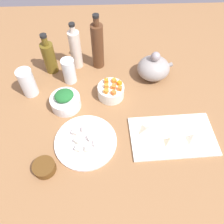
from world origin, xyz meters
TOP-DOWN VIEW (x-y plane):
  - tabletop at (0.00, 0.00)cm, footprint 190.00×190.00cm
  - cutting_board at (24.80, -10.08)cm, footprint 35.72×21.85cm
  - plate_tofu at (-11.20, -11.34)cm, footprint 25.49×25.49cm
  - bowl_greens at (-20.57, 7.91)cm, footprint 13.41×13.41cm
  - bowl_carrots at (0.32, 13.33)cm, footprint 12.24×12.24cm
  - bowl_small_side at (-26.22, -22.42)cm, footprint 8.47×8.47cm
  - teapot at (21.29, 25.49)cm, footprint 17.35×14.84cm
  - bottle_0 at (-16.70, 35.10)cm, footprint 5.62×5.62cm
  - bottle_1 at (-5.75, 34.84)cm, footprint 5.92×5.92cm
  - bottle_2 at (-29.64, 31.78)cm, footprint 6.24×6.24cm
  - drinking_glass_0 at (-37.97, 16.65)cm, footprint 7.03×7.03cm
  - drinking_glass_1 at (-19.74, 24.11)cm, footprint 6.25×6.25cm
  - carrot_cube_0 at (-2.04, 13.13)cm, footprint 2.06×2.06cm
  - carrot_cube_1 at (3.92, 11.50)cm, footprint 2.14×2.14cm
  - carrot_cube_2 at (1.53, 16.40)cm, footprint 2.41×2.41cm
  - carrot_cube_3 at (-2.29, 10.06)cm, footprint 2.38×2.38cm
  - carrot_cube_4 at (1.17, 12.57)cm, footprint 2.23×2.23cm
  - carrot_cube_5 at (-1.98, 16.34)cm, footprint 1.95×1.95cm
  - carrot_cube_6 at (1.02, 9.14)cm, footprint 2.52×2.52cm
  - carrot_cube_7 at (3.87, 14.68)cm, footprint 2.53×2.53cm
  - chopped_greens_mound at (-20.57, 7.91)cm, footprint 10.91×10.52cm
  - tofu_cube_0 at (-9.07, -10.74)cm, footprint 2.90×2.90cm
  - tofu_cube_1 at (-15.50, -7.77)cm, footprint 2.87×2.87cm
  - tofu_cube_2 at (-14.33, -11.80)cm, footprint 3.08×3.08cm
  - tofu_cube_3 at (-9.94, -15.75)cm, footprint 2.25×2.25cm
  - tofu_cube_4 at (-11.54, -6.63)cm, footprint 2.47×2.47cm
  - tofu_cube_5 at (-13.77, -15.46)cm, footprint 2.97×2.97cm
  - tofu_cube_6 at (-6.50, -13.57)cm, footprint 2.59×2.59cm
  - dumpling_0 at (22.58, -13.18)cm, footprint 5.44×5.56cm
  - dumpling_1 at (32.16, -12.31)cm, footprint 6.02×6.10cm
  - dumpling_2 at (14.13, -7.87)cm, footprint 7.58×7.55cm

SIDE VIEW (x-z plane):
  - tabletop at x=0.00cm, z-range 0.00..3.00cm
  - cutting_board at x=24.80cm, z-range 3.00..4.00cm
  - plate_tofu at x=-11.20cm, z-range 3.00..4.20cm
  - bowl_small_side at x=-26.22cm, z-range 3.00..6.66cm
  - dumpling_1 at x=32.16cm, z-range 4.00..6.26cm
  - dumpling_0 at x=22.58cm, z-range 4.00..6.29cm
  - dumpling_2 at x=14.13cm, z-range 4.00..6.36cm
  - tofu_cube_0 at x=-9.07cm, z-range 4.20..6.40cm
  - tofu_cube_1 at x=-15.50cm, z-range 4.20..6.40cm
  - tofu_cube_2 at x=-14.33cm, z-range 4.20..6.40cm
  - tofu_cube_3 at x=-9.94cm, z-range 4.20..6.40cm
  - tofu_cube_4 at x=-11.54cm, z-range 4.20..6.40cm
  - tofu_cube_5 at x=-13.77cm, z-range 4.20..6.40cm
  - tofu_cube_6 at x=-6.50cm, z-range 4.20..6.40cm
  - bowl_greens at x=-20.57cm, z-range 3.00..8.62cm
  - bowl_carrots at x=0.32cm, z-range 3.00..9.04cm
  - teapot at x=21.29cm, z-range 1.25..16.17cm
  - drinking_glass_1 at x=-19.74cm, z-range 3.00..15.80cm
  - drinking_glass_0 at x=-37.97cm, z-range 3.00..16.86cm
  - carrot_cube_0 at x=-2.04cm, z-range 9.04..10.84cm
  - carrot_cube_1 at x=3.92cm, z-range 9.04..10.84cm
  - carrot_cube_2 at x=1.53cm, z-range 9.04..10.84cm
  - carrot_cube_3 at x=-2.29cm, z-range 9.04..10.84cm
  - carrot_cube_4 at x=1.17cm, z-range 9.04..10.84cm
  - carrot_cube_5 at x=-1.98cm, z-range 9.04..10.84cm
  - carrot_cube_6 at x=1.02cm, z-range 9.04..10.84cm
  - carrot_cube_7 at x=3.87cm, z-range 9.04..10.84cm
  - chopped_greens_mound at x=-20.57cm, z-range 8.62..12.12cm
  - bottle_2 at x=-29.64cm, z-range 1.01..22.43cm
  - bottle_0 at x=-16.70cm, z-range 1.29..25.82cm
  - bottle_1 at x=-5.75cm, z-range 1.04..29.67cm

